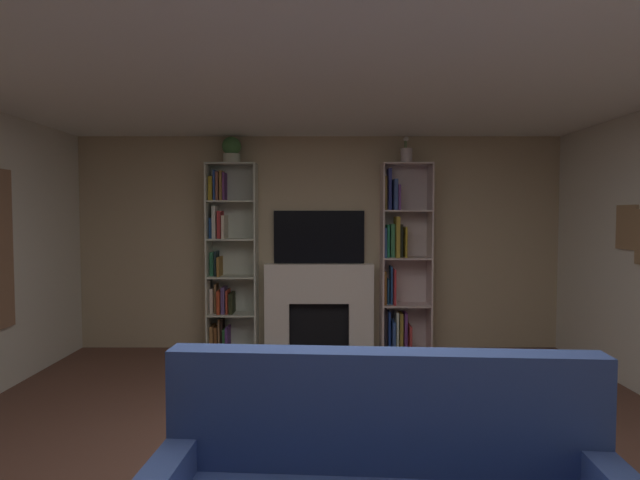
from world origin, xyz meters
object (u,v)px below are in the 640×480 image
Objects in this scene: bookshelf_left at (229,261)px; potted_plant at (233,150)px; fireplace at (320,305)px; vase_with_flowers at (408,154)px; bookshelf_right at (401,264)px; coffee_table at (370,452)px; tv at (320,237)px.

potted_plant is at bearing -26.00° from bookshelf_left.
bookshelf_left is (-1.08, -0.02, 0.53)m from fireplace.
bookshelf_left is at bearing 179.12° from vase_with_flowers.
bookshelf_right is 7.08× the size of vase_with_flowers.
bookshelf_right is (2.03, -0.00, -0.04)m from bookshelf_left.
potted_plant is (-1.01, -0.05, 1.82)m from fireplace.
bookshelf_right reaches higher than coffee_table.
bookshelf_right is 2.64× the size of coffee_table.
fireplace is 4.45× the size of vase_with_flowers.
coffee_table is (1.29, -3.33, -2.02)m from potted_plant.
potted_plant reaches higher than bookshelf_left.
bookshelf_left is at bearing -179.12° from fireplace.
bookshelf_right is at bearing -0.12° from bookshelf_left.
fireplace is at bearing 177.25° from vase_with_flowers.
tv is at bearing 173.23° from vase_with_flowers.
bookshelf_right is (0.95, -0.09, -0.31)m from tv.
coffee_table is (-0.74, -3.33, -1.97)m from vase_with_flowers.
vase_with_flowers reaches higher than tv.
bookshelf_right is at bearing -1.24° from fireplace.
bookshelf_left is at bearing 154.00° from potted_plant.
potted_plant is (-1.01, -0.12, 1.02)m from tv.
coffee_table is (-0.67, -3.36, -0.69)m from bookshelf_right.
bookshelf_left is 2.64× the size of coffee_table.
tv is at bearing 4.66° from bookshelf_left.
vase_with_flowers is 0.37× the size of coffee_table.
coffee_table is (0.27, -3.38, -0.20)m from fireplace.
bookshelf_left reaches higher than fireplace.
potted_plant reaches higher than coffee_table.
vase_with_flowers is at bearing -2.75° from fireplace.
fireplace is 1.07m from bookshelf_right.
coffee_table is (0.27, -3.45, -1.00)m from tv.
bookshelf_right is 1.27m from vase_with_flowers.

